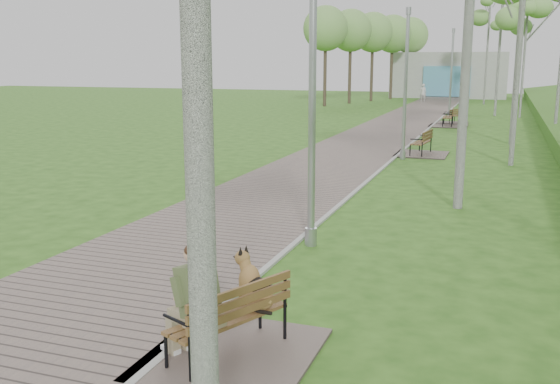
# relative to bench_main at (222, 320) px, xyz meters

# --- Properties ---
(ground) EXTENTS (120.00, 120.00, 0.00)m
(ground) POSITION_rel_bench_main_xyz_m (-0.60, 2.47, -0.43)
(ground) COLOR #295217
(ground) RESTS_ON ground
(walkway) EXTENTS (3.50, 67.00, 0.04)m
(walkway) POSITION_rel_bench_main_xyz_m (-2.35, 23.97, -0.41)
(walkway) COLOR #6B5D57
(walkway) RESTS_ON ground
(kerb) EXTENTS (0.10, 67.00, 0.05)m
(kerb) POSITION_rel_bench_main_xyz_m (-0.60, 23.97, -0.40)
(kerb) COLOR #999993
(kerb) RESTS_ON ground
(building_north) EXTENTS (10.00, 5.20, 4.00)m
(building_north) POSITION_rel_bench_main_xyz_m (-2.10, 53.44, 1.57)
(building_north) COLOR #9E9E99
(building_north) RESTS_ON ground
(bench_main) EXTENTS (1.76, 1.95, 1.53)m
(bench_main) POSITION_rel_bench_main_xyz_m (0.00, 0.00, 0.00)
(bench_main) COLOR #6B5D57
(bench_main) RESTS_ON ground
(bench_second) EXTENTS (1.73, 1.92, 1.06)m
(bench_second) POSITION_rel_bench_main_xyz_m (0.11, 16.13, -0.23)
(bench_second) COLOR #6B5D57
(bench_second) RESTS_ON ground
(bench_third) EXTENTS (1.54, 1.71, 0.95)m
(bench_third) POSITION_rel_bench_main_xyz_m (0.23, 28.17, -0.26)
(bench_third) COLOR #6B5D57
(bench_third) RESTS_ON ground
(bench_far) EXTENTS (1.84, 2.05, 1.13)m
(bench_far) POSITION_rel_bench_main_xyz_m (0.14, 26.53, -0.22)
(bench_far) COLOR #6B5D57
(bench_far) RESTS_ON ground
(lamp_post_near) EXTENTS (0.21, 0.21, 5.49)m
(lamp_post_near) POSITION_rel_bench_main_xyz_m (-0.32, 4.39, 2.14)
(lamp_post_near) COLOR #979A9F
(lamp_post_near) RESTS_ON ground
(lamp_post_second) EXTENTS (0.19, 0.19, 4.87)m
(lamp_post_second) POSITION_rel_bench_main_xyz_m (-0.32, 14.89, 1.85)
(lamp_post_second) COLOR #979A9F
(lamp_post_second) RESTS_ON ground
(lamp_post_third) EXTENTS (0.19, 0.19, 5.03)m
(lamp_post_third) POSITION_rel_bench_main_xyz_m (-0.23, 31.77, 1.92)
(lamp_post_third) COLOR #979A9F
(lamp_post_third) RESTS_ON ground
(lamp_post_far) EXTENTS (0.18, 0.18, 4.65)m
(lamp_post_far) POSITION_rel_bench_main_xyz_m (-0.30, 48.16, 1.74)
(lamp_post_far) COLOR #979A9F
(lamp_post_far) RESTS_ON ground
(pedestrian_near) EXTENTS (0.54, 0.37, 1.46)m
(pedestrian_near) POSITION_rel_bench_main_xyz_m (-3.44, 45.75, 0.30)
(pedestrian_near) COLOR beige
(pedestrian_near) RESTS_ON ground
(birch_far_b) EXTENTS (2.36, 2.36, 8.45)m
(birch_far_b) POSITION_rel_bench_main_xyz_m (2.26, 33.75, 6.20)
(birch_far_b) COLOR silver
(birch_far_b) RESTS_ON ground
(birch_far_c) EXTENTS (2.34, 2.34, 8.14)m
(birch_far_c) POSITION_rel_bench_main_xyz_m (3.64, 32.96, 5.96)
(birch_far_c) COLOR silver
(birch_far_c) RESTS_ON ground
(birch_distant_a) EXTENTS (2.34, 2.34, 8.96)m
(birch_distant_a) POSITION_rel_bench_main_xyz_m (1.29, 44.28, 6.61)
(birch_distant_a) COLOR silver
(birch_distant_a) RESTS_ON ground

